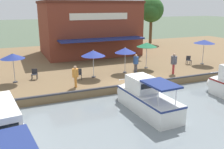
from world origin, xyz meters
TOP-DOWN VIEW (x-y plane):
  - ground_plane at (0.00, 0.00)m, footprint 220.00×220.00m
  - quay_deck at (-11.00, 0.00)m, footprint 22.00×56.00m
  - quay_edge_fender at (-0.10, 0.00)m, footprint 0.20×50.40m
  - waterfront_restaurant at (-13.65, 0.56)m, footprint 9.64×11.13m
  - patio_umbrella_mid_patio_right at (-3.16, -2.48)m, footprint 1.97×1.97m
  - patio_umbrella_near_quay_edge at (-4.18, -8.58)m, footprint 1.81×1.81m
  - patio_umbrella_back_row at (-4.19, 3.17)m, footprint 1.90×1.90m
  - patio_umbrella_mid_patio_left at (-3.45, 0.56)m, footprint 1.84×1.84m
  - patio_umbrella_far_corner at (-3.37, 9.31)m, footprint 2.06×2.06m
  - cafe_chair_facing_river at (-4.48, -7.08)m, footprint 0.54×0.54m
  - cafe_chair_back_row_seat at (-3.89, 7.96)m, footprint 0.57×0.57m
  - cafe_chair_under_first_umbrella at (-3.10, -3.76)m, footprint 0.55×0.55m
  - person_mid_patio at (-3.11, 1.46)m, footprint 0.47×0.47m
  - person_at_quay_edge at (-1.15, -4.55)m, footprint 0.46×0.46m
  - person_near_entrance at (-1.41, 4.26)m, footprint 0.52×0.52m
  - motorboat_second_along at (3.16, -1.38)m, footprint 5.75×1.96m
  - tree_behind_restaurant at (-17.88, 12.00)m, footprint 3.92×3.73m

SIDE VIEW (x-z plane):
  - ground_plane at x=0.00m, z-range 0.00..0.00m
  - quay_deck at x=-11.00m, z-range 0.00..0.60m
  - quay_edge_fender at x=-0.10m, z-range 0.60..0.70m
  - motorboat_second_along at x=3.16m, z-range -0.23..1.94m
  - cafe_chair_facing_river at x=-4.48m, z-range 0.65..1.50m
  - cafe_chair_back_row_seat at x=-3.89m, z-range 0.65..1.50m
  - cafe_chair_under_first_umbrella at x=-3.10m, z-range 0.65..1.50m
  - person_at_quay_edge at x=-1.15m, z-range 0.80..2.41m
  - person_mid_patio at x=-3.11m, z-range 0.81..2.46m
  - person_near_entrance at x=-1.41m, z-range 0.85..2.67m
  - patio_umbrella_mid_patio_left at x=-3.45m, z-range 1.47..3.75m
  - patio_umbrella_mid_patio_right at x=-3.16m, z-range 1.47..3.78m
  - patio_umbrella_near_quay_edge at x=-4.18m, z-range 1.51..3.83m
  - patio_umbrella_back_row at x=-4.19m, z-range 1.59..4.08m
  - patio_umbrella_far_corner at x=-3.37m, z-range 1.63..4.15m
  - waterfront_restaurant at x=-13.65m, z-range -0.36..7.88m
  - tree_behind_restaurant at x=-17.88m, z-range 2.10..9.08m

